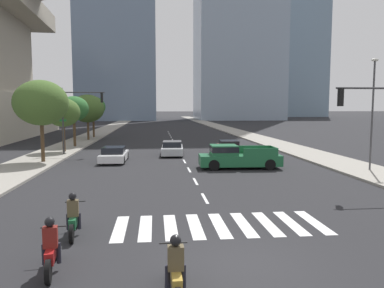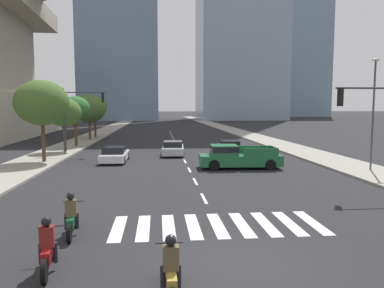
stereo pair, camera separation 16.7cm
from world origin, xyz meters
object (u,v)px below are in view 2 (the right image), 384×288
object	(u,v)px
motorcycle_lead	(171,272)
traffic_signal_far	(79,109)
motorcycle_trailing	(71,218)
street_lamp_east	(374,106)
street_tree_third	(75,109)
street_tree_nearest	(42,103)
sedan_red_2	(230,148)
motorcycle_third	(48,249)
sedan_white_1	(115,155)
street_tree_second	(64,113)
street_tree_fifth	(95,107)
sedan_silver_0	(173,148)
pickup_truck	(236,157)
traffic_signal_near	(384,115)
street_tree_fourth	(89,109)

from	to	relation	value
motorcycle_lead	traffic_signal_far	bearing A→B (deg)	14.91
motorcycle_trailing	traffic_signal_far	bearing A→B (deg)	4.13
motorcycle_lead	traffic_signal_far	size ratio (longest dim) A/B	0.38
street_lamp_east	street_tree_third	distance (m)	28.74
street_tree_nearest	sedan_red_2	bearing A→B (deg)	12.71
motorcycle_third	sedan_white_1	world-z (taller)	motorcycle_third
sedan_white_1	street_tree_second	xyz separation A→B (m)	(-5.36, 6.27, 3.27)
motorcycle_lead	street_tree_nearest	xyz separation A→B (m)	(-9.04, 20.96, 4.07)
sedan_red_2	traffic_signal_far	world-z (taller)	traffic_signal_far
motorcycle_third	street_tree_second	size ratio (longest dim) A/B	0.41
street_tree_nearest	street_tree_fifth	distance (m)	23.65
motorcycle_lead	street_tree_nearest	bearing A→B (deg)	22.47
street_tree_third	street_tree_fifth	distance (m)	12.37
street_lamp_east	motorcycle_lead	bearing A→B (deg)	-132.93
motorcycle_third	sedan_silver_0	distance (m)	23.80
street_lamp_east	street_tree_fifth	bearing A→B (deg)	127.79
traffic_signal_far	street_tree_nearest	xyz separation A→B (m)	(-1.76, -4.82, 0.49)
pickup_truck	motorcycle_third	bearing A→B (deg)	63.78
motorcycle_trailing	sedan_white_1	xyz separation A→B (m)	(-0.49, 16.88, -0.02)
traffic_signal_far	street_tree_third	distance (m)	6.69
street_tree_fifth	motorcycle_trailing	bearing A→B (deg)	-81.73
pickup_truck	street_tree_nearest	xyz separation A→B (m)	(-14.29, 3.75, 3.84)
sedan_silver_0	traffic_signal_near	xyz separation A→B (m)	(10.01, -15.56, 3.35)
motorcycle_third	street_tree_third	size ratio (longest dim) A/B	0.39
street_tree_second	street_tree_fifth	bearing A→B (deg)	90.00
street_tree_fifth	sedan_red_2	bearing A→B (deg)	-52.86
motorcycle_third	traffic_signal_far	size ratio (longest dim) A/B	0.35
street_lamp_east	motorcycle_trailing	bearing A→B (deg)	-148.27
sedan_silver_0	street_tree_fourth	bearing A→B (deg)	36.85
sedan_silver_0	street_tree_nearest	xyz separation A→B (m)	(-10.16, -4.09, 4.06)
sedan_silver_0	pickup_truck	bearing A→B (deg)	-148.99
traffic_signal_near	street_tree_third	xyz separation A→B (m)	(-20.17, 22.74, 0.23)
motorcycle_lead	sedan_silver_0	bearing A→B (deg)	-3.42
street_tree_second	street_tree_third	bearing A→B (deg)	90.00
traffic_signal_far	street_tree_fourth	size ratio (longest dim) A/B	1.01
motorcycle_lead	motorcycle_trailing	xyz separation A→B (m)	(-3.20, 4.38, 0.00)
street_tree_third	street_tree_fourth	xyz separation A→B (m)	(0.00, 8.10, 0.00)
motorcycle_trailing	motorcycle_third	xyz separation A→B (m)	(0.02, -2.74, 0.00)
motorcycle_trailing	traffic_signal_near	bearing A→B (deg)	-77.06
street_tree_nearest	motorcycle_trailing	bearing A→B (deg)	-70.56
street_tree_fifth	street_tree_third	bearing A→B (deg)	-90.00
street_tree_fourth	motorcycle_lead	bearing A→B (deg)	-77.36
pickup_truck	street_tree_third	distance (m)	21.00
motorcycle_third	sedan_silver_0	bearing A→B (deg)	-19.27
motorcycle_third	street_tree_fourth	world-z (taller)	street_tree_fourth
motorcycle_lead	street_tree_nearest	size ratio (longest dim) A/B	0.36
traffic_signal_far	street_tree_third	xyz separation A→B (m)	(-1.76, 6.45, 0.01)
motorcycle_lead	street_tree_third	bearing A→B (deg)	14.81
motorcycle_third	traffic_signal_near	bearing A→B (deg)	-70.11
motorcycle_lead	traffic_signal_near	bearing A→B (deg)	-50.40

